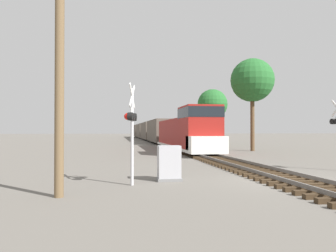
{
  "coord_description": "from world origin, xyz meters",
  "views": [
    {
      "loc": [
        -6.91,
        -12.43,
        2.08
      ],
      "look_at": [
        -4.1,
        5.2,
        2.32
      ],
      "focal_mm": 35.0,
      "sensor_mm": 36.0,
      "label": 1
    }
  ],
  "objects_px": {
    "freight_train": "(151,131)",
    "tree_mid_background": "(212,104)",
    "relay_cabinet": "(169,163)",
    "tree_far_right": "(252,81)",
    "crossing_signal_near": "(131,122)",
    "utility_pole": "(59,75)"
  },
  "relations": [
    {
      "from": "tree_far_right",
      "to": "relay_cabinet",
      "type": "bearing_deg",
      "value": -122.55
    },
    {
      "from": "crossing_signal_near",
      "to": "utility_pole",
      "type": "relative_size",
      "value": 0.52
    },
    {
      "from": "freight_train",
      "to": "crossing_signal_near",
      "type": "height_order",
      "value": "freight_train"
    },
    {
      "from": "relay_cabinet",
      "to": "tree_mid_background",
      "type": "relative_size",
      "value": 0.17
    },
    {
      "from": "crossing_signal_near",
      "to": "tree_mid_background",
      "type": "xyz_separation_m",
      "value": [
        14.29,
        36.74,
        3.75
      ]
    },
    {
      "from": "relay_cabinet",
      "to": "utility_pole",
      "type": "bearing_deg",
      "value": -144.88
    },
    {
      "from": "relay_cabinet",
      "to": "tree_mid_background",
      "type": "xyz_separation_m",
      "value": [
        12.69,
        35.84,
        5.44
      ]
    },
    {
      "from": "crossing_signal_near",
      "to": "relay_cabinet",
      "type": "height_order",
      "value": "crossing_signal_near"
    },
    {
      "from": "tree_far_right",
      "to": "crossing_signal_near",
      "type": "bearing_deg",
      "value": -124.71
    },
    {
      "from": "relay_cabinet",
      "to": "crossing_signal_near",
      "type": "bearing_deg",
      "value": -150.85
    },
    {
      "from": "utility_pole",
      "to": "relay_cabinet",
      "type": "bearing_deg",
      "value": 35.12
    },
    {
      "from": "freight_train",
      "to": "tree_mid_background",
      "type": "height_order",
      "value": "tree_mid_background"
    },
    {
      "from": "crossing_signal_near",
      "to": "tree_mid_background",
      "type": "distance_m",
      "value": 39.6
    },
    {
      "from": "relay_cabinet",
      "to": "tree_mid_background",
      "type": "bearing_deg",
      "value": 70.5
    },
    {
      "from": "utility_pole",
      "to": "tree_far_right",
      "type": "bearing_deg",
      "value": 53.41
    },
    {
      "from": "freight_train",
      "to": "tree_far_right",
      "type": "relative_size",
      "value": 8.96
    },
    {
      "from": "crossing_signal_near",
      "to": "utility_pole",
      "type": "distance_m",
      "value": 3.3
    },
    {
      "from": "freight_train",
      "to": "tree_mid_background",
      "type": "distance_m",
      "value": 18.52
    },
    {
      "from": "crossing_signal_near",
      "to": "freight_train",
      "type": "bearing_deg",
      "value": -172.29
    },
    {
      "from": "relay_cabinet",
      "to": "tree_far_right",
      "type": "relative_size",
      "value": 0.16
    },
    {
      "from": "freight_train",
      "to": "relay_cabinet",
      "type": "xyz_separation_m",
      "value": [
        -4.74,
        -52.02,
        -1.21
      ]
    },
    {
      "from": "crossing_signal_near",
      "to": "tree_far_right",
      "type": "xyz_separation_m",
      "value": [
        13.11,
        18.92,
        4.74
      ]
    }
  ]
}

